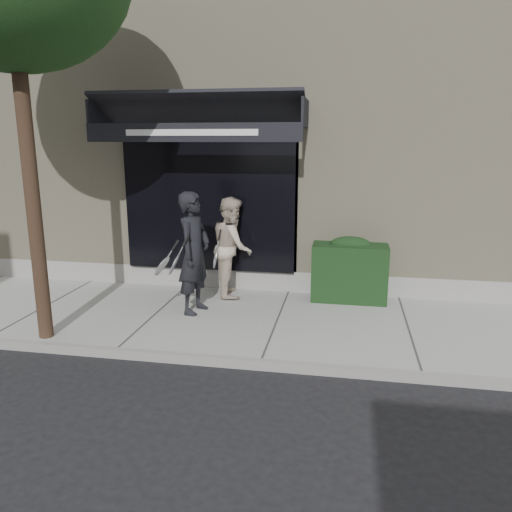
# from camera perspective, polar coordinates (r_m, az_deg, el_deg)

# --- Properties ---
(ground) EXTENTS (80.00, 80.00, 0.00)m
(ground) POSITION_cam_1_polar(r_m,az_deg,el_deg) (8.02, 2.47, -8.03)
(ground) COLOR black
(ground) RESTS_ON ground
(sidewalk) EXTENTS (20.00, 3.00, 0.12)m
(sidewalk) POSITION_cam_1_polar(r_m,az_deg,el_deg) (8.00, 2.48, -7.63)
(sidewalk) COLOR gray
(sidewalk) RESTS_ON ground
(curb) EXTENTS (20.00, 0.10, 0.14)m
(curb) POSITION_cam_1_polar(r_m,az_deg,el_deg) (6.59, 0.57, -12.27)
(curb) COLOR gray
(curb) RESTS_ON ground
(building_facade) EXTENTS (14.30, 8.04, 5.64)m
(building_facade) POSITION_cam_1_polar(r_m,az_deg,el_deg) (12.41, 5.80, 12.37)
(building_facade) COLOR #B4AA89
(building_facade) RESTS_ON ground
(hedge) EXTENTS (1.30, 0.70, 1.14)m
(hedge) POSITION_cam_1_polar(r_m,az_deg,el_deg) (8.95, 10.63, -1.56)
(hedge) COLOR black
(hedge) RESTS_ON sidewalk
(pedestrian_front) EXTENTS (0.82, 0.96, 1.98)m
(pedestrian_front) POSITION_cam_1_polar(r_m,az_deg,el_deg) (8.11, -7.09, 0.33)
(pedestrian_front) COLOR black
(pedestrian_front) RESTS_ON sidewalk
(pedestrian_back) EXTENTS (0.89, 1.02, 1.80)m
(pedestrian_back) POSITION_cam_1_polar(r_m,az_deg,el_deg) (8.99, -2.73, 1.07)
(pedestrian_back) COLOR beige
(pedestrian_back) RESTS_ON sidewalk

